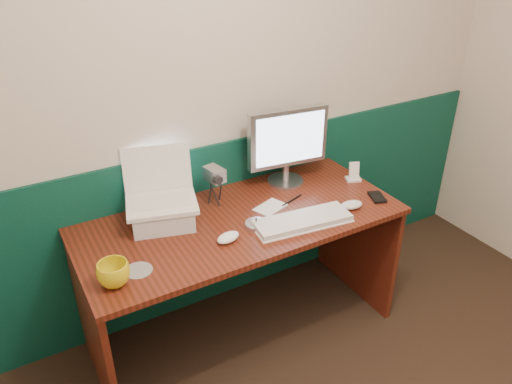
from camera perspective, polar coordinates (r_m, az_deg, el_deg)
back_wall at (r=2.62m, az=-2.55°, el=11.10°), size 3.50×0.04×2.50m
wainscot at (r=2.93m, az=-2.12°, el=-3.06°), size 3.48×0.02×1.00m
desk at (r=2.68m, az=-1.62°, el=-9.82°), size 1.60×0.70×0.75m
laptop_riser at (r=2.44m, az=-10.61°, el=-2.56°), size 0.34×0.31×0.10m
laptop at (r=2.34m, az=-11.02°, el=1.33°), size 0.39×0.33×0.27m
monitor at (r=2.69m, az=3.50°, el=5.27°), size 0.46×0.18×0.44m
keyboard at (r=2.42m, az=5.32°, el=-3.35°), size 0.49×0.22×0.03m
mouse_right at (r=2.58m, az=10.87°, el=-1.45°), size 0.13×0.09×0.04m
mouse_left at (r=2.29m, az=-3.21°, el=-5.20°), size 0.13×0.09×0.04m
mug at (r=2.10m, az=-15.96°, el=-9.00°), size 0.14×0.14×0.10m
camcorder at (r=2.54m, az=-4.72°, el=0.92°), size 0.13×0.16×0.22m
cd_spindle at (r=2.39m, az=0.03°, el=-3.76°), size 0.11×0.11×0.02m
cd_loose_a at (r=2.18m, az=-13.29°, el=-8.70°), size 0.12×0.12×0.00m
pen at (r=2.61m, az=4.11°, el=-0.94°), size 0.15×0.06×0.01m
papers at (r=2.55m, az=1.64°, el=-1.76°), size 0.19×0.16×0.00m
dock at (r=2.86m, az=11.04°, el=1.47°), size 0.10×0.09×0.02m
music_player at (r=2.83m, az=11.14°, el=2.46°), size 0.06×0.05×0.10m
pda at (r=2.70m, az=13.67°, el=-0.56°), size 0.10×0.13×0.01m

